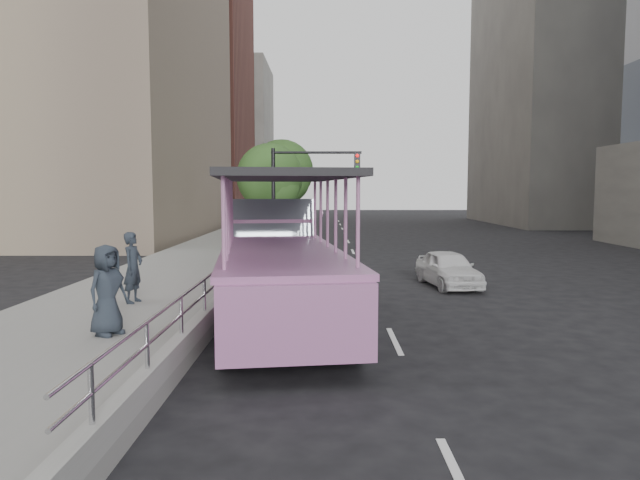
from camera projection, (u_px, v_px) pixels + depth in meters
ground at (345, 320)px, 14.36m from camera, size 160.00×160.00×0.00m
sidewalk at (202, 263)px, 24.35m from camera, size 5.50×80.00×0.30m
kerb_wall at (234, 287)px, 16.34m from camera, size 0.24×30.00×0.36m
guardrail at (234, 265)px, 16.28m from camera, size 0.07×22.00×0.71m
duck_boat at (277, 264)px, 14.79m from camera, size 4.13×11.27×3.66m
car at (448, 268)px, 19.33m from camera, size 1.94×3.77×1.23m
pedestrian_near at (133, 267)px, 14.99m from camera, size 0.57×0.75×1.87m
pedestrian_far at (107, 290)px, 11.63m from camera, size 0.95×1.08×1.86m
parking_sign at (246, 245)px, 17.23m from camera, size 0.09×0.57×2.52m
traffic_signal at (299, 185)px, 26.52m from camera, size 4.20×0.32×5.20m
street_tree_near at (271, 179)px, 29.92m from camera, size 3.52×3.52×5.72m
street_tree_far at (283, 173)px, 35.85m from camera, size 3.97×3.97×6.45m
midrise_brick at (162, 99)px, 61.17m from camera, size 18.00×16.00×26.00m
midrise_stone_a at (601, 57)px, 54.61m from camera, size 20.00×20.00×32.00m
midrise_stone_b at (210, 140)px, 77.36m from camera, size 16.00×14.00×20.00m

